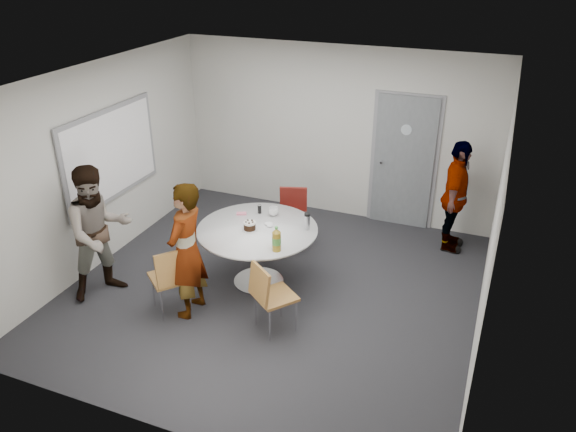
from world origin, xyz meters
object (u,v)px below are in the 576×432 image
at_px(table, 259,236).
at_px(chair_far, 293,211).
at_px(door, 404,162).
at_px(person_main, 187,251).
at_px(person_left, 99,232).
at_px(person_right, 455,197).
at_px(chair_near_left, 171,275).
at_px(chair_near_right, 268,292).
at_px(whiteboard, 111,154).

height_order(table, chair_far, table).
bearing_deg(door, person_main, -119.33).
height_order(chair_far, person_left, person_left).
bearing_deg(person_right, person_left, 125.58).
xyz_separation_m(table, chair_far, (0.02, 1.14, -0.16)).
distance_m(chair_near_left, person_main, 0.35).
distance_m(door, person_main, 3.77).
height_order(chair_near_right, chair_far, chair_near_right).
bearing_deg(chair_near_right, door, 113.87).
height_order(door, chair_far, door).
bearing_deg(table, person_left, -152.10).
bearing_deg(person_right, chair_near_left, 135.25).
bearing_deg(whiteboard, person_left, -63.58).
relative_size(whiteboard, chair_near_left, 2.11).
distance_m(chair_near_left, person_right, 4.05).
xyz_separation_m(door, person_left, (-3.05, -3.31, -0.17)).
relative_size(table, person_main, 0.91).
relative_size(chair_near_right, chair_far, 1.01).
height_order(person_main, person_right, person_main).
bearing_deg(chair_far, person_right, -178.81).
relative_size(whiteboard, chair_far, 2.19).
relative_size(chair_far, person_left, 0.51).
distance_m(chair_near_left, chair_near_right, 1.19).
height_order(door, table, door).
distance_m(chair_near_right, person_right, 3.23).
height_order(table, person_right, person_right).
xyz_separation_m(chair_near_left, chair_near_right, (1.19, 0.11, -0.02)).
xyz_separation_m(chair_near_right, chair_far, (-0.50, 2.03, -0.00)).
relative_size(whiteboard, chair_near_right, 2.17).
distance_m(table, chair_near_right, 1.04).
relative_size(whiteboard, table, 1.24).
bearing_deg(person_right, door, 58.09).
bearing_deg(table, chair_near_left, -123.98).
bearing_deg(chair_near_right, person_main, -142.67).
distance_m(whiteboard, person_left, 1.29).
relative_size(table, chair_near_left, 1.70).
bearing_deg(chair_near_left, whiteboard, 94.26).
xyz_separation_m(whiteboard, person_right, (4.41, 1.75, -0.63)).
relative_size(person_main, person_right, 1.03).
xyz_separation_m(whiteboard, chair_near_right, (2.74, -1.01, -0.92)).
bearing_deg(door, table, -118.99).
xyz_separation_m(whiteboard, chair_near_left, (1.56, -1.12, -0.90)).
relative_size(person_left, person_right, 1.05).
height_order(chair_near_left, person_main, person_main).
bearing_deg(person_main, table, 148.92).
bearing_deg(chair_near_left, table, 5.95).
bearing_deg(person_right, table, 130.70).
distance_m(table, chair_near_left, 1.21).
distance_m(chair_near_right, person_left, 2.26).
distance_m(chair_near_right, chair_far, 2.09).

